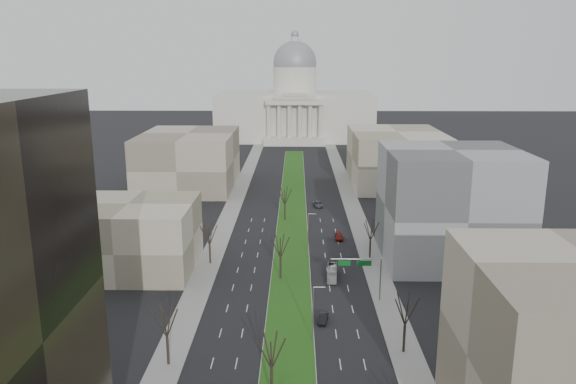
# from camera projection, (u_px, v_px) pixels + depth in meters

# --- Properties ---
(ground) EXTENTS (600.00, 600.00, 0.00)m
(ground) POSITION_uv_depth(u_px,v_px,m) (292.00, 221.00, 150.20)
(ground) COLOR black
(ground) RESTS_ON ground
(median) EXTENTS (8.00, 222.03, 0.20)m
(median) POSITION_uv_depth(u_px,v_px,m) (292.00, 221.00, 149.20)
(median) COLOR #999993
(median) RESTS_ON ground
(sidewalk_left) EXTENTS (5.00, 330.00, 0.15)m
(sidewalk_left) POSITION_uv_depth(u_px,v_px,m) (214.00, 252.00, 126.18)
(sidewalk_left) COLOR gray
(sidewalk_left) RESTS_ON ground
(sidewalk_right) EXTENTS (5.00, 330.00, 0.15)m
(sidewalk_right) POSITION_uv_depth(u_px,v_px,m) (369.00, 253.00, 125.65)
(sidewalk_right) COLOR gray
(sidewalk_right) RESTS_ON ground
(capitol) EXTENTS (80.00, 46.00, 55.00)m
(capitol) POSITION_uv_depth(u_px,v_px,m) (295.00, 108.00, 291.53)
(capitol) COLOR beige
(capitol) RESTS_ON ground
(building_beige_left) EXTENTS (26.00, 22.00, 14.00)m
(building_beige_left) POSITION_uv_depth(u_px,v_px,m) (130.00, 236.00, 115.05)
(building_beige_left) COLOR gray
(building_beige_left) RESTS_ON ground
(building_grey_right) EXTENTS (28.00, 26.00, 24.00)m
(building_grey_right) POSITION_uv_depth(u_px,v_px,m) (450.00, 205.00, 119.63)
(building_grey_right) COLOR #5B5E60
(building_grey_right) RESTS_ON ground
(building_far_left) EXTENTS (30.00, 40.00, 18.00)m
(building_far_left) POSITION_uv_depth(u_px,v_px,m) (189.00, 160.00, 187.42)
(building_far_left) COLOR gray
(building_far_left) RESTS_ON ground
(building_far_right) EXTENTS (30.00, 40.00, 18.00)m
(building_far_right) POSITION_uv_depth(u_px,v_px,m) (396.00, 158.00, 191.21)
(building_far_right) COLOR gray
(building_far_right) RESTS_ON ground
(tree_left_mid) EXTENTS (5.40, 5.40, 9.72)m
(tree_left_mid) POSITION_uv_depth(u_px,v_px,m) (166.00, 320.00, 78.89)
(tree_left_mid) COLOR black
(tree_left_mid) RESTS_ON ground
(tree_left_far) EXTENTS (5.28, 5.28, 9.50)m
(tree_left_far) POSITION_uv_depth(u_px,v_px,m) (209.00, 233.00, 117.76)
(tree_left_far) COLOR black
(tree_left_far) RESTS_ON ground
(tree_right_mid) EXTENTS (5.52, 5.52, 9.94)m
(tree_right_mid) POSITION_uv_depth(u_px,v_px,m) (406.00, 308.00, 82.21)
(tree_right_mid) COLOR black
(tree_right_mid) RESTS_ON ground
(tree_right_far) EXTENTS (5.04, 5.04, 9.07)m
(tree_right_far) POSITION_uv_depth(u_px,v_px,m) (371.00, 229.00, 121.20)
(tree_right_far) COLOR black
(tree_right_far) RESTS_ON ground
(tree_median_a) EXTENTS (5.40, 5.40, 9.72)m
(tree_median_a) POSITION_uv_depth(u_px,v_px,m) (271.00, 350.00, 70.89)
(tree_median_a) COLOR black
(tree_median_a) RESTS_ON ground
(tree_median_b) EXTENTS (5.40, 5.40, 9.72)m
(tree_median_b) POSITION_uv_depth(u_px,v_px,m) (280.00, 245.00, 109.72)
(tree_median_b) COLOR black
(tree_median_b) RESTS_ON ground
(tree_median_c) EXTENTS (5.40, 5.40, 9.72)m
(tree_median_c) POSITION_uv_depth(u_px,v_px,m) (285.00, 195.00, 148.56)
(tree_median_c) COLOR black
(tree_median_c) RESTS_ON ground
(streetlamp_median_b) EXTENTS (1.90, 0.20, 9.16)m
(streetlamp_median_b) POSITION_uv_depth(u_px,v_px,m) (313.00, 313.00, 85.89)
(streetlamp_median_b) COLOR gray
(streetlamp_median_b) RESTS_ON ground
(streetlamp_median_c) EXTENTS (1.90, 0.20, 9.16)m
(streetlamp_median_c) POSITION_uv_depth(u_px,v_px,m) (308.00, 232.00, 124.72)
(streetlamp_median_c) COLOR gray
(streetlamp_median_c) RESTS_ON ground
(mast_arm_signs) EXTENTS (9.12, 0.24, 8.09)m
(mast_arm_signs) POSITION_uv_depth(u_px,v_px,m) (366.00, 269.00, 100.02)
(mast_arm_signs) COLOR gray
(mast_arm_signs) RESTS_ON ground
(car_black) EXTENTS (2.07, 4.20, 1.33)m
(car_black) POSITION_uv_depth(u_px,v_px,m) (323.00, 318.00, 93.37)
(car_black) COLOR black
(car_black) RESTS_ON ground
(car_red) EXTENTS (1.96, 4.59, 1.32)m
(car_red) POSITION_uv_depth(u_px,v_px,m) (339.00, 237.00, 134.92)
(car_red) COLOR maroon
(car_red) RESTS_ON ground
(car_grey_far) EXTENTS (2.99, 5.43, 1.44)m
(car_grey_far) POSITION_uv_depth(u_px,v_px,m) (318.00, 204.00, 163.93)
(car_grey_far) COLOR #424649
(car_grey_far) RESTS_ON ground
(box_van) EXTENTS (2.43, 8.00, 2.20)m
(box_van) POSITION_uv_depth(u_px,v_px,m) (332.00, 273.00, 111.56)
(box_van) COLOR #BCBCBC
(box_van) RESTS_ON ground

